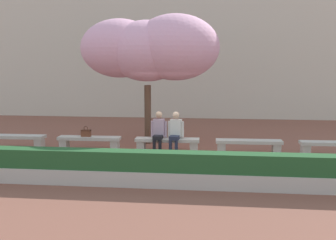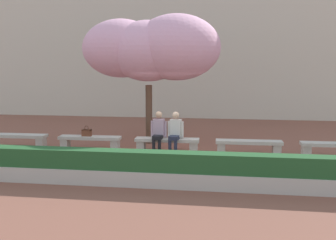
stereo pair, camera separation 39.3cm
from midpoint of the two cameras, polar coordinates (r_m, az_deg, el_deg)
ground_plane at (r=12.41m, az=-1.01°, el=-4.71°), size 100.00×100.00×0.00m
building_facade at (r=22.11m, az=2.36°, el=13.48°), size 28.00×4.00×9.65m
stone_bench_west_end at (r=13.91m, az=-22.10°, el=-2.61°), size 2.01×0.46×0.45m
stone_bench_near_west at (r=12.91m, az=-12.20°, el=-2.99°), size 2.01×0.46×0.45m
stone_bench_center at (r=12.34m, az=-1.02°, el=-3.31°), size 2.01×0.46×0.45m
stone_bench_near_east at (r=12.28m, az=10.75°, el=-3.51°), size 2.01×0.46×0.45m
stone_bench_east_end at (r=12.73m, az=22.16°, el=-3.56°), size 2.01×0.46×0.45m
person_seated_left at (r=12.26m, az=-2.30°, el=-1.55°), size 0.51×0.69×1.29m
person_seated_right at (r=12.19m, az=0.16°, el=-1.59°), size 0.51×0.71×1.29m
handbag at (r=12.89m, az=-12.68°, el=-1.80°), size 0.30×0.15×0.34m
cherry_tree_main at (r=13.58m, az=-3.41°, el=10.25°), size 4.77×2.95×4.42m
planter_hedge_foreground at (r=9.02m, az=-3.84°, el=-7.12°), size 17.08×0.50×0.80m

